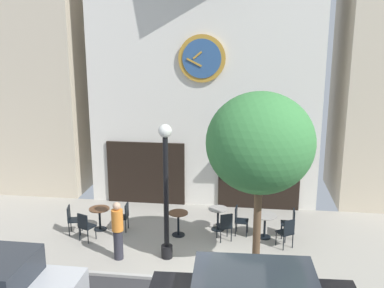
% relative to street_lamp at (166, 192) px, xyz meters
% --- Properties ---
extents(clock_building, '(8.18, 4.07, 10.35)m').
position_rel_street_lamp_xyz_m(clock_building, '(0.52, 5.40, 3.40)').
color(clock_building, silver).
rests_on(clock_building, ground_plane).
extents(neighbor_building_left, '(6.65, 4.58, 13.03)m').
position_rel_street_lamp_xyz_m(neighbor_building_left, '(-7.54, 6.34, 4.58)').
color(neighbor_building_left, beige).
rests_on(neighbor_building_left, ground_plane).
extents(street_lamp, '(0.36, 0.36, 3.81)m').
position_rel_street_lamp_xyz_m(street_lamp, '(0.00, 0.00, 0.00)').
color(street_lamp, black).
rests_on(street_lamp, ground_plane).
extents(street_tree, '(2.70, 2.43, 4.75)m').
position_rel_street_lamp_xyz_m(street_tree, '(2.45, -0.34, 1.51)').
color(street_tree, brown).
rests_on(street_tree, ground_plane).
extents(cafe_table_near_curb, '(0.65, 0.65, 0.72)m').
position_rel_street_lamp_xyz_m(cafe_table_near_curb, '(-2.46, 1.52, -1.45)').
color(cafe_table_near_curb, black).
rests_on(cafe_table_near_curb, ground_plane).
extents(cafe_table_rightmost, '(0.61, 0.61, 0.76)m').
position_rel_street_lamp_xyz_m(cafe_table_rightmost, '(0.09, 1.44, -1.44)').
color(cafe_table_rightmost, black).
rests_on(cafe_table_rightmost, ground_plane).
extents(cafe_table_near_door, '(0.61, 0.61, 0.73)m').
position_rel_street_lamp_xyz_m(cafe_table_near_door, '(1.28, 2.00, -1.46)').
color(cafe_table_near_door, black).
rests_on(cafe_table_near_door, ground_plane).
extents(cafe_table_center_right, '(0.72, 0.72, 0.75)m').
position_rel_street_lamp_xyz_m(cafe_table_center_right, '(2.74, 1.62, -1.40)').
color(cafe_table_center_right, black).
rests_on(cafe_table_center_right, ground_plane).
extents(cafe_chair_facing_street, '(0.56, 0.56, 0.90)m').
position_rel_street_lamp_xyz_m(cafe_chair_facing_street, '(3.35, 1.02, -1.41)').
color(cafe_chair_facing_street, black).
rests_on(cafe_chair_facing_street, ground_plane).
extents(cafe_chair_near_lamp, '(0.48, 0.48, 0.90)m').
position_rel_street_lamp_xyz_m(cafe_chair_near_lamp, '(-3.21, 1.13, -1.41)').
color(cafe_chair_near_lamp, black).
rests_on(cafe_chair_near_lamp, ground_plane).
extents(cafe_chair_left_end, '(0.53, 0.53, 0.90)m').
position_rel_street_lamp_xyz_m(cafe_chair_left_end, '(1.55, 1.23, -1.41)').
color(cafe_chair_left_end, black).
rests_on(cafe_chair_left_end, ground_plane).
extents(cafe_chair_curbside, '(0.42, 0.42, 0.90)m').
position_rel_street_lamp_xyz_m(cafe_chair_curbside, '(-1.67, 1.55, -1.41)').
color(cafe_chair_curbside, black).
rests_on(cafe_chair_curbside, ground_plane).
extents(cafe_chair_facing_wall, '(0.41, 0.41, 0.90)m').
position_rel_street_lamp_xyz_m(cafe_chair_facing_wall, '(3.51, 1.75, -1.41)').
color(cafe_chair_facing_wall, black).
rests_on(cafe_chair_facing_wall, ground_plane).
extents(cafe_chair_near_tree, '(0.43, 0.43, 0.90)m').
position_rel_street_lamp_xyz_m(cafe_chair_near_tree, '(1.95, 1.76, -1.41)').
color(cafe_chair_near_tree, black).
rests_on(cafe_chair_near_tree, ground_plane).
extents(cafe_chair_by_entrance, '(0.52, 0.52, 0.90)m').
position_rel_street_lamp_xyz_m(cafe_chair_by_entrance, '(-2.61, 0.67, -1.41)').
color(cafe_chair_by_entrance, black).
rests_on(cafe_chair_by_entrance, ground_plane).
extents(pedestrian_orange, '(0.42, 0.42, 1.67)m').
position_rel_street_lamp_xyz_m(pedestrian_orange, '(-1.32, -0.24, -1.07)').
color(pedestrian_orange, '#2D2D38').
rests_on(pedestrian_orange, ground_plane).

